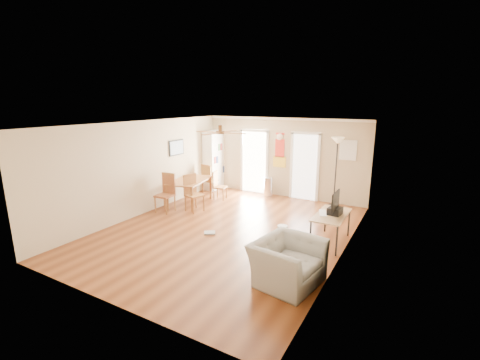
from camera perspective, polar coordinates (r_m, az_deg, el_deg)
The scene contains 29 objects.
floor at distance 8.22m, azimuth -2.08°, elevation -8.68°, with size 7.00×7.00×0.00m, color brown.
ceiling at distance 7.63m, azimuth -2.24°, elevation 9.72°, with size 5.50×7.00×0.00m, color silver, non-canonical shape.
wall_back at distance 10.90m, azimuth 7.52°, elevation 3.88°, with size 5.50×0.04×2.60m, color beige, non-canonical shape.
wall_front at distance 5.30m, azimuth -22.53°, elevation -7.48°, with size 5.50×0.04×2.60m, color beige, non-canonical shape.
wall_left at distance 9.52m, azimuth -16.42°, elevation 2.04°, with size 0.04×7.00×2.60m, color beige, non-canonical shape.
wall_right at distance 6.84m, azimuth 17.90°, elevation -2.45°, with size 0.04×7.00×2.60m, color beige, non-canonical shape.
crown_molding at distance 7.63m, azimuth -2.24°, elevation 9.42°, with size 5.50×7.00×0.08m, color white, non-canonical shape.
kitchen_doorway at distance 11.36m, azimuth 2.53°, elevation 3.09°, with size 0.90×0.10×2.10m, color white, non-canonical shape.
bathroom_doorway at distance 10.68m, azimuth 11.18°, elevation 2.17°, with size 0.80×0.10×2.10m, color white, non-canonical shape.
wall_decal at distance 10.89m, azimuth 6.91°, elevation 5.22°, with size 0.46×0.03×1.10m, color red.
ac_grille at distance 10.24m, azimuth 18.26°, elevation 4.96°, with size 0.50×0.04×0.60m, color white.
framed_poster at distance 10.45m, azimuth -10.98°, elevation 5.55°, with size 0.04×0.66×0.48m, color black.
ceiling_fan at distance 7.39m, azimuth -3.46°, elevation 8.26°, with size 1.24×1.24×0.20m, color #593819, non-canonical shape.
bookshelf at distance 11.86m, azimuth -4.40°, elevation 3.52°, with size 0.42×0.95×2.10m, color white, non-canonical shape.
dining_table at distance 10.26m, azimuth -8.66°, elevation -2.04°, with size 0.91×1.52×0.76m, color #996431, non-canonical shape.
dining_chair_right_a at distance 10.60m, azimuth -3.48°, elevation -0.97°, with size 0.38×0.38×0.91m, color #965C30, non-canonical shape.
dining_chair_right_b at distance 9.51m, azimuth -7.94°, elevation -2.32°, with size 0.44×0.44×1.06m, color #A67435, non-canonical shape.
dining_chair_near at distance 9.60m, azimuth -12.96°, elevation -2.28°, with size 0.45×0.45×1.10m, color brown, non-canonical shape.
dining_chair_far at distance 11.36m, azimuth -5.24°, elevation 0.23°, with size 0.42×0.42×1.01m, color olive, non-canonical shape.
trash_can at distance 10.98m, azimuth 4.93°, elevation -1.19°, with size 0.30×0.30×0.65m, color silver.
torchiere_lamp at distance 10.17m, azimuth 16.29°, elevation 1.29°, with size 0.39×0.39×2.09m, color black, non-canonical shape.
computer_desk at distance 7.68m, azimuth 15.46°, elevation -8.11°, with size 0.63×1.27×0.68m, color tan, non-canonical shape.
imac at distance 7.37m, azimuth 16.23°, elevation -4.02°, with size 0.08×0.59×0.55m, color black, non-canonical shape.
keyboard at distance 7.56m, azimuth 14.19°, elevation -5.57°, with size 0.15×0.45×0.02m, color white.
printer at distance 7.53m, azimuth 16.17°, elevation -5.19°, with size 0.27×0.31×0.16m, color black.
orange_bottle at distance 8.10m, azimuth 16.13°, elevation -3.59°, with size 0.08×0.08×0.24m, color orange.
wastebasket_a at distance 7.85m, azimuth 7.37°, elevation -8.82°, with size 0.24×0.24×0.28m, color white.
floor_cloth at distance 8.04m, azimuth -5.28°, elevation -9.12°, with size 0.26×0.21×0.04m, color gray.
armchair at distance 5.94m, azimuth 8.24°, elevation -13.93°, with size 1.17×1.02×0.76m, color #999894.
Camera 1 is at (3.99, -6.48, 3.11)m, focal length 24.55 mm.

